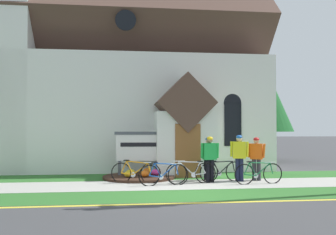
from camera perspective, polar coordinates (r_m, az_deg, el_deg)
ground at (r=15.19m, az=0.01°, el=-8.93°), size 140.00×140.00×0.00m
sidewalk_slab at (r=12.95m, az=-6.39°, el=-10.17°), size 32.00×2.24×0.01m
grass_verge at (r=10.90m, az=-6.29°, el=-11.80°), size 32.00×1.92×0.01m
church_lawn at (r=15.16m, az=-6.46°, el=-8.92°), size 24.00×2.22×0.01m
curb_paint_stripe at (r=9.81m, az=-6.22°, el=-12.95°), size 28.00×0.16×0.01m
church_building at (r=20.73m, az=-7.55°, el=6.76°), size 13.94×11.09×13.84m
church_sign at (r=14.98m, az=-4.48°, el=-4.56°), size 1.89×0.22×1.79m
flower_bed at (r=14.71m, az=-4.36°, el=-8.86°), size 2.76×2.76×0.34m
bicycle_yellow at (r=13.31m, az=3.51°, el=-8.29°), size 1.78×0.10×0.82m
bicycle_blue at (r=13.44m, az=-4.92°, el=-8.25°), size 1.74×0.49×0.84m
bicycle_silver at (r=13.55m, az=13.48°, el=-8.18°), size 1.78×0.23×0.82m
bicycle_orange at (r=13.95m, az=8.11°, el=-8.02°), size 1.73×0.46×0.79m
bicycle_black at (r=12.84m, az=-0.68°, el=-8.58°), size 1.72×0.23×0.83m
cyclist_in_green_jersey at (r=14.02m, az=10.72°, el=-5.46°), size 0.62×0.36×1.68m
cyclist_in_red_jersey at (r=14.35m, az=13.20°, el=-5.62°), size 0.55×0.48×1.59m
cyclist_in_yellow_jersey at (r=13.58m, az=6.34°, el=-5.75°), size 0.65×0.28×1.64m
cyclist_in_orange_jersey at (r=14.11m, az=6.13°, el=-5.71°), size 0.45×0.68×1.60m
roadside_conifer at (r=23.18m, az=13.95°, el=3.37°), size 3.67×3.67×6.15m
yard_deciduous_tree at (r=19.28m, az=-22.91°, el=2.85°), size 3.66×3.66×4.69m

